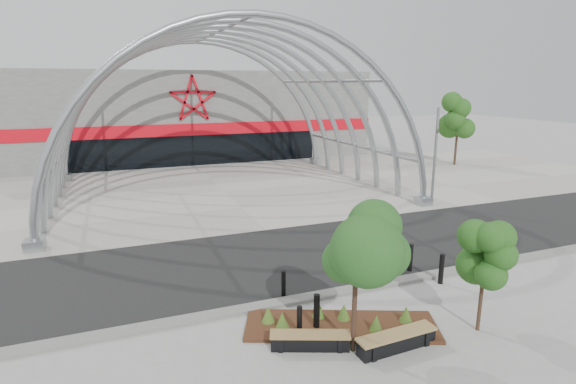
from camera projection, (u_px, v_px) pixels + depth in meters
name	position (u px, v px, depth m)	size (l,w,h in m)	color
ground	(330.00, 291.00, 15.36)	(140.00, 140.00, 0.00)	gray
road	(292.00, 256.00, 18.53)	(140.00, 7.00, 0.02)	black
forecourt	(224.00, 192.00, 29.39)	(60.00, 17.00, 0.04)	#A49E95
kerb	(334.00, 293.00, 15.12)	(60.00, 0.50, 0.12)	slate
arena_building	(181.00, 114.00, 44.71)	(34.00, 15.24, 8.00)	#63635F
vault_canopy	(224.00, 192.00, 29.40)	(20.80, 15.80, 20.36)	#969CA0
planting_bed	(338.00, 323.00, 13.08)	(5.77, 3.70, 0.59)	black
signal_pole	(435.00, 155.00, 25.68)	(0.27, 0.80, 5.62)	gray
street_tree_0	(357.00, 244.00, 11.28)	(1.84, 1.84, 4.19)	black
street_tree_1	(486.00, 255.00, 12.43)	(1.35, 1.35, 3.19)	#321E15
bench_0	(310.00, 341.00, 12.01)	(2.17, 1.23, 0.45)	black
bench_1	(397.00, 341.00, 11.97)	(2.35, 0.63, 0.49)	black
bollard_0	(299.00, 322.00, 12.49)	(0.15, 0.15, 0.94)	black
bollard_1	(284.00, 284.00, 14.90)	(0.14, 0.14, 0.90)	black
bollard_2	(317.00, 313.00, 12.83)	(0.18, 0.18, 1.11)	black
bollard_3	(410.00, 258.00, 16.89)	(0.17, 0.17, 1.08)	black
bollard_4	(441.00, 269.00, 15.85)	(0.17, 0.17, 1.09)	black
bg_tree_1	(459.00, 116.00, 38.06)	(2.70, 2.70, 5.91)	black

